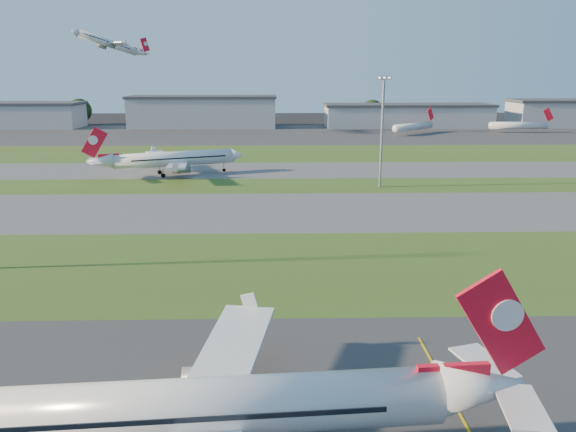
{
  "coord_description": "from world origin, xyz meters",
  "views": [
    {
      "loc": [
        -9.76,
        -22.88,
        26.97
      ],
      "look_at": [
        -8.09,
        53.98,
        7.0
      ],
      "focal_mm": 35.0,
      "sensor_mm": 36.0,
      "label": 1
    }
  ],
  "objects_px": {
    "airliner_taxiing": "(173,159)",
    "mini_jet_near": "(413,126)",
    "mini_jet_far": "(519,125)",
    "light_mast_centre": "(382,125)",
    "airliner_parked": "(219,408)"
  },
  "relations": [
    {
      "from": "airliner_taxiing",
      "to": "mini_jet_near",
      "type": "xyz_separation_m",
      "value": [
        87.46,
        98.24,
        -0.95
      ]
    },
    {
      "from": "mini_jet_near",
      "to": "mini_jet_far",
      "type": "relative_size",
      "value": 0.79
    },
    {
      "from": "airliner_taxiing",
      "to": "mini_jet_far",
      "type": "relative_size",
      "value": 1.28
    },
    {
      "from": "mini_jet_near",
      "to": "mini_jet_far",
      "type": "xyz_separation_m",
      "value": [
        48.43,
        4.34,
        0.0
      ]
    },
    {
      "from": "mini_jet_near",
      "to": "light_mast_centre",
      "type": "distance_m",
      "value": 120.97
    },
    {
      "from": "airliner_parked",
      "to": "light_mast_centre",
      "type": "xyz_separation_m",
      "value": [
        28.77,
        96.52,
        10.48
      ]
    },
    {
      "from": "airliner_taxiing",
      "to": "mini_jet_near",
      "type": "relative_size",
      "value": 1.63
    },
    {
      "from": "mini_jet_far",
      "to": "light_mast_centre",
      "type": "xyz_separation_m",
      "value": [
        -83.92,
        -119.41,
        11.53
      ]
    },
    {
      "from": "airliner_taxiing",
      "to": "mini_jet_near",
      "type": "height_order",
      "value": "airliner_taxiing"
    },
    {
      "from": "airliner_parked",
      "to": "light_mast_centre",
      "type": "relative_size",
      "value": 1.53
    },
    {
      "from": "mini_jet_near",
      "to": "light_mast_centre",
      "type": "xyz_separation_m",
      "value": [
        -35.49,
        -115.07,
        11.53
      ]
    },
    {
      "from": "airliner_parked",
      "to": "mini_jet_far",
      "type": "bearing_deg",
      "value": 58.32
    },
    {
      "from": "mini_jet_near",
      "to": "mini_jet_far",
      "type": "distance_m",
      "value": 48.62
    },
    {
      "from": "mini_jet_near",
      "to": "light_mast_centre",
      "type": "relative_size",
      "value": 0.87
    },
    {
      "from": "airliner_parked",
      "to": "airliner_taxiing",
      "type": "height_order",
      "value": "airliner_parked"
    }
  ]
}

